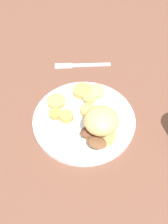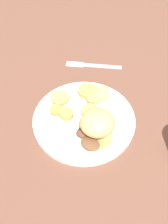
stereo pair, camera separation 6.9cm
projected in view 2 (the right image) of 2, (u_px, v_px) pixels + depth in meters
ground_plane at (84, 121)px, 0.72m from camera, size 4.00×4.00×0.00m
dinner_plate at (84, 119)px, 0.72m from camera, size 0.28×0.28×0.02m
sandwich at (96, 126)px, 0.63m from camera, size 0.10×0.11×0.09m
potato_round_0 at (93, 99)px, 0.75m from camera, size 0.04×0.04×0.01m
potato_round_1 at (60, 98)px, 0.75m from camera, size 0.05×0.05×0.01m
potato_round_2 at (88, 91)px, 0.77m from camera, size 0.06×0.06×0.01m
potato_round_3 at (67, 114)px, 0.71m from camera, size 0.04×0.04×0.02m
potato_round_4 at (100, 93)px, 0.76m from camera, size 0.05×0.05×0.01m
potato_round_5 at (56, 110)px, 0.72m from camera, size 0.04×0.04×0.01m
potato_round_6 at (89, 111)px, 0.72m from camera, size 0.04×0.04×0.01m
fork at (93, 65)px, 0.87m from camera, size 0.17×0.10×0.00m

